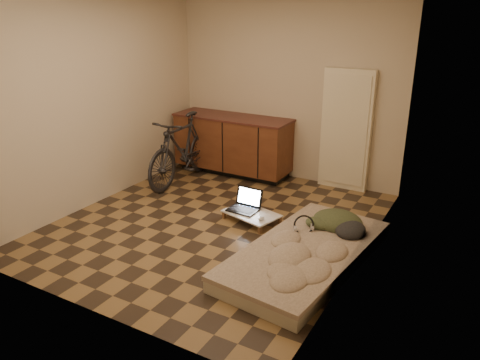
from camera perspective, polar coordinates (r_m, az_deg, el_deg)
The scene contains 10 objects.
room_shell at distance 5.29m, azimuth -3.26°, elevation 7.51°, with size 3.50×4.00×2.60m.
cabinets at distance 7.28m, azimuth -0.88°, elevation 4.37°, with size 1.84×0.62×0.91m.
appliance_panel at distance 6.74m, azimuth 12.80°, elevation 5.91°, with size 0.70×0.10×1.70m, color #F3E6C0.
bicycle at distance 6.93m, azimuth -7.06°, elevation 4.17°, with size 0.51×1.72×1.12m, color black.
futon at distance 4.90m, azimuth 7.99°, elevation -8.98°, with size 1.24×2.20×0.18m.
clothing_pile at distance 5.28m, azimuth 12.16°, elevation -4.47°, with size 0.59×0.49×0.23m, color #353E24, non-canonical shape.
headphones at distance 5.13m, azimuth 7.79°, elevation -5.36°, with size 0.24×0.22×0.16m, color black, non-canonical shape.
lap_desk at distance 5.73m, azimuth 1.42°, elevation -4.15°, with size 0.74×0.58×0.11m.
laptop at distance 5.81m, azimuth 0.62°, elevation -3.10°, with size 0.37×0.33×0.25m.
mouse at distance 5.55m, azimuth 2.60°, elevation -4.69°, with size 0.06×0.10×0.03m, color silver.
Camera 1 is at (2.79, -4.33, 2.47)m, focal length 35.00 mm.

